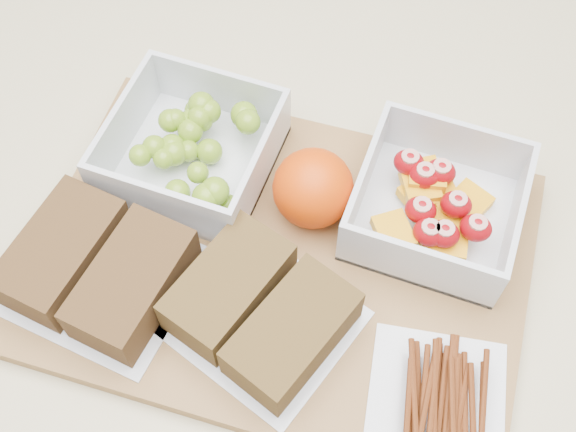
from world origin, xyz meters
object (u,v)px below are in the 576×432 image
fruit_container (435,206)px  cutting_board (282,261)px  sandwich_bag_center (260,310)px  sandwich_bag_left (98,269)px  pretzel_bag (439,406)px  orange (313,188)px  grape_container (194,148)px

fruit_container → cutting_board: bearing=-144.0°
sandwich_bag_center → cutting_board: bearing=94.1°
sandwich_bag_left → pretzel_bag: size_ratio=1.09×
orange → sandwich_bag_center: orange is taller
orange → sandwich_bag_left: bearing=-138.5°
grape_container → orange: orange is taller
pretzel_bag → cutting_board: bearing=151.7°
orange → pretzel_bag: size_ratio=0.49×
cutting_board → fruit_container: size_ratio=3.06×
cutting_board → pretzel_bag: 0.18m
pretzel_bag → sandwich_bag_center: bearing=171.3°
grape_container → sandwich_bag_center: bearing=-48.2°
fruit_container → sandwich_bag_left: (-0.25, -0.15, -0.00)m
grape_container → sandwich_bag_left: grape_container is taller
grape_container → sandwich_bag_left: 0.14m
fruit_container → sandwich_bag_center: 0.18m
grape_container → sandwich_bag_center: size_ratio=0.81×
pretzel_bag → fruit_container: bearing=105.5°
orange → sandwich_bag_left: orange is taller
orange → pretzel_bag: bearing=-43.0°
cutting_board → grape_container: 0.13m
cutting_board → sandwich_bag_left: 0.16m
cutting_board → pretzel_bag: bearing=-31.7°
sandwich_bag_left → pretzel_bag: (0.29, -0.01, -0.01)m
cutting_board → fruit_container: bearing=32.5°
cutting_board → orange: 0.07m
sandwich_bag_left → sandwich_bag_center: size_ratio=0.91×
fruit_container → orange: (-0.10, -0.03, 0.01)m
sandwich_bag_left → cutting_board: bearing=28.5°
cutting_board → fruit_container: (0.11, 0.08, 0.03)m
pretzel_bag → grape_container: bearing=150.7°
sandwich_bag_center → pretzel_bag: 0.16m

